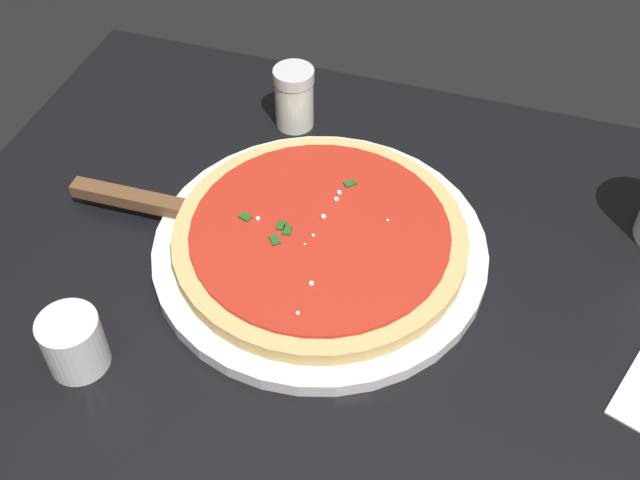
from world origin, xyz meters
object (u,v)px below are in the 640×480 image
cup_small_sauce (74,343)px  parmesan_shaker (294,97)px  pizza_server (168,208)px  serving_plate (320,249)px  pizza (320,237)px

cup_small_sauce → parmesan_shaker: 0.38m
pizza_server → parmesan_shaker: 0.20m
serving_plate → parmesan_shaker: bearing=-64.0°
cup_small_sauce → parmesan_shaker: size_ratio=0.76×
cup_small_sauce → serving_plate: bearing=-131.0°
parmesan_shaker → pizza_server: bearing=70.0°
pizza → cup_small_sauce: 0.25m
serving_plate → cup_small_sauce: bearing=49.0°
pizza_server → cup_small_sauce: 0.18m
serving_plate → cup_small_sauce: cup_small_sauce is taller
pizza_server → parmesan_shaker: bearing=-110.0°
cup_small_sauce → pizza: bearing=-131.0°
serving_plate → parmesan_shaker: (0.09, -0.19, 0.03)m
pizza → parmesan_shaker: parmesan_shaker is taller
pizza → parmesan_shaker: 0.21m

